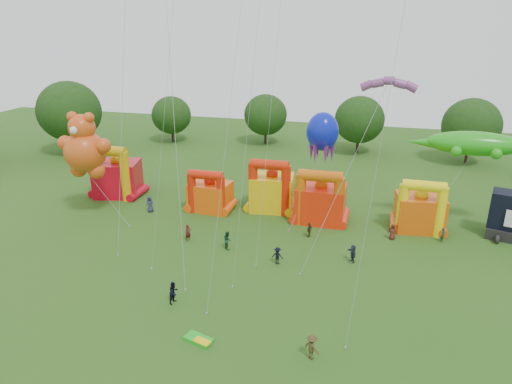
% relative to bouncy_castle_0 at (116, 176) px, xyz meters
% --- Properties ---
extents(ground, '(160.00, 160.00, 0.00)m').
position_rel_bouncy_castle_0_xyz_m(ground, '(20.25, -27.87, -2.61)').
color(ground, '#245417').
rests_on(ground, ground).
extents(tree_ring, '(126.12, 128.25, 12.07)m').
position_rel_bouncy_castle_0_xyz_m(tree_ring, '(19.04, -27.24, 3.65)').
color(tree_ring, '#352314').
rests_on(tree_ring, ground).
extents(bouncy_castle_0, '(6.29, 5.51, 6.89)m').
position_rel_bouncy_castle_0_xyz_m(bouncy_castle_0, '(0.00, 0.00, 0.00)').
color(bouncy_castle_0, red).
rests_on(bouncy_castle_0, ground).
extents(bouncy_castle_1, '(4.87, 4.06, 5.22)m').
position_rel_bouncy_castle_0_xyz_m(bouncy_castle_1, '(13.14, -1.47, -0.60)').
color(bouncy_castle_1, '#EE540C').
rests_on(bouncy_castle_1, ground).
extents(bouncy_castle_2, '(5.36, 4.49, 6.49)m').
position_rel_bouncy_castle_0_xyz_m(bouncy_castle_2, '(20.11, 0.49, -0.14)').
color(bouncy_castle_2, '#E3B70B').
rests_on(bouncy_castle_2, ground).
extents(bouncy_castle_3, '(5.30, 4.27, 6.31)m').
position_rel_bouncy_castle_0_xyz_m(bouncy_castle_3, '(26.09, -1.30, -0.22)').
color(bouncy_castle_3, red).
rests_on(bouncy_castle_3, ground).
extents(bouncy_castle_4, '(5.29, 4.48, 5.91)m').
position_rel_bouncy_castle_0_xyz_m(bouncy_castle_4, '(36.55, -0.86, -0.35)').
color(bouncy_castle_4, '#DA520B').
rests_on(bouncy_castle_4, ground).
extents(teddy_bear_kite, '(8.95, 4.55, 12.06)m').
position_rel_bouncy_castle_0_xyz_m(teddy_bear_kite, '(1.47, -6.70, 3.78)').
color(teddy_bear_kite, '#D04D17').
rests_on(teddy_bear_kite, ground).
extents(gecko_kite, '(12.33, 5.77, 10.62)m').
position_rel_bouncy_castle_0_xyz_m(gecko_kite, '(39.74, 0.35, 3.42)').
color(gecko_kite, '#22A117').
rests_on(gecko_kite, ground).
extents(octopus_kite, '(4.01, 10.74, 11.37)m').
position_rel_bouncy_castle_0_xyz_m(octopus_kite, '(24.69, 1.10, 2.57)').
color(octopus_kite, '#0C1BBC').
rests_on(octopus_kite, ground).
extents(parafoil_kites, '(27.72, 12.33, 32.66)m').
position_rel_bouncy_castle_0_xyz_m(parafoil_kites, '(19.13, -12.81, 9.64)').
color(parafoil_kites, red).
rests_on(parafoil_kites, ground).
extents(diamond_kites, '(20.38, 15.98, 40.00)m').
position_rel_bouncy_castle_0_xyz_m(diamond_kites, '(22.14, -14.35, 13.36)').
color(diamond_kites, '#C30933').
rests_on(diamond_kites, ground).
extents(folded_kite_bundle, '(2.20, 1.54, 0.31)m').
position_rel_bouncy_castle_0_xyz_m(folded_kite_bundle, '(20.74, -24.10, -2.47)').
color(folded_kite_bundle, green).
rests_on(folded_kite_bundle, ground).
extents(spectator_0, '(0.99, 0.68, 1.95)m').
position_rel_bouncy_castle_0_xyz_m(spectator_0, '(6.57, -3.87, -1.63)').
color(spectator_0, '#2A2C47').
rests_on(spectator_0, ground).
extents(spectator_1, '(0.73, 0.77, 1.78)m').
position_rel_bouncy_castle_0_xyz_m(spectator_1, '(13.85, -9.74, -1.72)').
color(spectator_1, '#4E1619').
rests_on(spectator_1, ground).
extents(spectator_2, '(1.11, 1.14, 1.85)m').
position_rel_bouncy_castle_0_xyz_m(spectator_2, '(18.26, -10.32, -1.68)').
color(spectator_2, '#1C4628').
rests_on(spectator_2, ground).
extents(spectator_3, '(1.12, 0.71, 1.66)m').
position_rel_bouncy_castle_0_xyz_m(spectator_3, '(23.64, -12.01, -1.78)').
color(spectator_3, black).
rests_on(spectator_3, ground).
extents(spectator_4, '(0.71, 1.01, 1.60)m').
position_rel_bouncy_castle_0_xyz_m(spectator_4, '(25.58, -5.61, -1.81)').
color(spectator_4, '#393117').
rests_on(spectator_4, ground).
extents(spectator_5, '(1.15, 1.66, 1.72)m').
position_rel_bouncy_castle_0_xyz_m(spectator_5, '(30.28, -9.83, -1.75)').
color(spectator_5, '#222639').
rests_on(spectator_5, ground).
extents(spectator_6, '(0.94, 0.73, 1.70)m').
position_rel_bouncy_castle_0_xyz_m(spectator_6, '(33.89, -3.99, -1.76)').
color(spectator_6, '#592119').
rests_on(spectator_6, ground).
extents(spectator_7, '(0.59, 0.68, 1.57)m').
position_rel_bouncy_castle_0_xyz_m(spectator_7, '(38.79, -3.29, -1.82)').
color(spectator_7, '#163828').
rests_on(spectator_7, ground).
extents(spectator_8, '(0.91, 1.04, 1.83)m').
position_rel_bouncy_castle_0_xyz_m(spectator_8, '(17.11, -20.19, -1.69)').
color(spectator_8, black).
rests_on(spectator_8, ground).
extents(spectator_9, '(1.33, 1.19, 1.79)m').
position_rel_bouncy_castle_0_xyz_m(spectator_9, '(28.56, -23.76, -1.71)').
color(spectator_9, '#43351A').
rests_on(spectator_9, ground).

